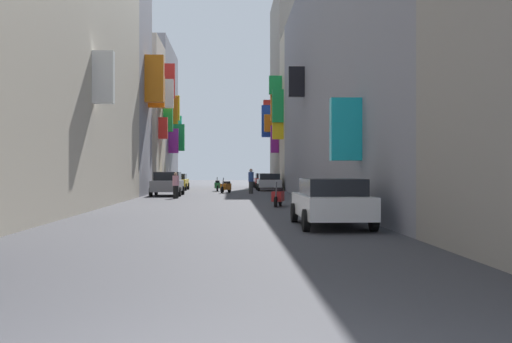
% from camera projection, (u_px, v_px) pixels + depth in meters
% --- Properties ---
extents(ground_plane, '(140.00, 140.00, 0.00)m').
position_uv_depth(ground_plane, '(219.00, 199.00, 34.46)').
color(ground_plane, '#38383D').
extents(building_left_mid_a, '(7.25, 6.04, 17.07)m').
position_uv_depth(building_left_mid_a, '(101.00, 68.00, 39.58)').
color(building_left_mid_a, gray).
rests_on(building_left_mid_a, ground).
extents(building_left_mid_c, '(7.22, 6.32, 12.21)m').
position_uv_depth(building_left_mid_c, '(125.00, 116.00, 48.35)').
color(building_left_mid_c, '#B2A899').
rests_on(building_left_mid_c, ground).
extents(building_left_far, '(7.36, 12.57, 13.68)m').
position_uv_depth(building_left_far, '(142.00, 117.00, 57.78)').
color(building_left_far, gray).
rests_on(building_left_far, ground).
extents(building_right_mid_a, '(7.03, 33.59, 13.16)m').
position_uv_depth(building_right_mid_a, '(372.00, 76.00, 30.93)').
color(building_right_mid_a, gray).
rests_on(building_right_mid_a, ground).
extents(building_right_mid_b, '(7.07, 4.73, 12.97)m').
position_uv_depth(building_right_mid_b, '(317.00, 113.00, 50.06)').
color(building_right_mid_b, '#BCB29E').
rests_on(building_right_mid_b, ground).
extents(building_right_mid_c, '(7.38, 12.36, 18.90)m').
position_uv_depth(building_right_mid_c, '(304.00, 92.00, 58.60)').
color(building_right_mid_c, gray).
rests_on(building_right_mid_c, ground).
extents(parked_car_silver, '(2.02, 4.03, 1.40)m').
position_uv_depth(parked_car_silver, '(269.00, 182.00, 48.82)').
color(parked_car_silver, '#B7B7BC').
rests_on(parked_car_silver, ground).
extents(parked_car_yellow, '(2.00, 4.43, 1.38)m').
position_uv_depth(parked_car_yellow, '(176.00, 181.00, 50.10)').
color(parked_car_yellow, gold).
rests_on(parked_car_yellow, ground).
extents(parked_car_red, '(1.83, 4.27, 1.39)m').
position_uv_depth(parked_car_red, '(263.00, 180.00, 56.81)').
color(parked_car_red, '#B21E1E').
rests_on(parked_car_red, ground).
extents(parked_car_white, '(2.00, 4.38, 1.40)m').
position_uv_depth(parked_car_white, '(331.00, 201.00, 17.22)').
color(parked_car_white, white).
rests_on(parked_car_white, ground).
extents(parked_car_grey, '(1.99, 4.18, 1.55)m').
position_uv_depth(parked_car_grey, '(168.00, 183.00, 38.80)').
color(parked_car_grey, slate).
rests_on(parked_car_grey, ground).
extents(scooter_green, '(0.50, 1.98, 1.13)m').
position_uv_depth(scooter_green, '(217.00, 185.00, 47.39)').
color(scooter_green, '#287F3D').
rests_on(scooter_green, ground).
extents(scooter_orange, '(0.82, 1.77, 1.13)m').
position_uv_depth(scooter_orange, '(226.00, 187.00, 43.40)').
color(scooter_orange, orange).
rests_on(scooter_orange, ground).
extents(scooter_red, '(0.68, 1.79, 1.13)m').
position_uv_depth(scooter_red, '(278.00, 196.00, 26.99)').
color(scooter_red, red).
rests_on(scooter_red, ground).
extents(pedestrian_crossing, '(0.51, 0.51, 1.54)m').
position_uv_depth(pedestrian_crossing, '(176.00, 185.00, 34.82)').
color(pedestrian_crossing, black).
rests_on(pedestrian_crossing, ground).
extents(pedestrian_near_left, '(0.48, 0.48, 1.78)m').
position_uv_depth(pedestrian_near_left, '(251.00, 181.00, 42.11)').
color(pedestrian_near_left, '#353535').
rests_on(pedestrian_near_left, ground).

